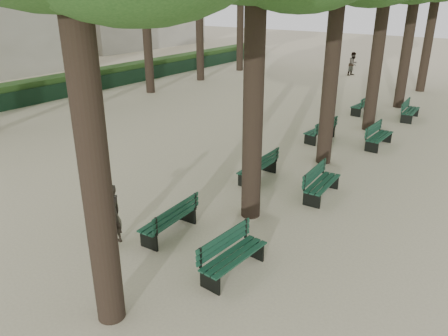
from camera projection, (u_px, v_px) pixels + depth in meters
The scene contains 15 objects.
ground at pixel (133, 246), 10.68m from camera, with size 120.00×120.00×0.00m, color #C6B996.
bench_left_0 at pixel (169, 225), 11.07m from camera, with size 0.67×1.83×0.92m.
bench_left_1 at pixel (258, 172), 14.36m from camera, with size 0.59×1.81×0.92m.
bench_left_2 at pixel (320, 134), 18.15m from camera, with size 0.76×1.85×0.92m.
bench_left_3 at pixel (363, 108), 22.17m from camera, with size 0.74×1.85×0.92m.
bench_right_0 at pixel (234, 263), 9.53m from camera, with size 0.70×1.84×0.92m.
bench_right_1 at pixel (322, 189), 13.12m from camera, with size 0.66×1.83×0.92m.
bench_right_2 at pixel (379, 140), 17.36m from camera, with size 0.64×1.82×0.92m.
bench_right_3 at pixel (410, 114), 21.08m from camera, with size 0.65×1.82×0.92m.
man_with_map at pixel (111, 215), 10.45m from camera, with size 0.61×0.65×1.60m.
pedestrian_a at pixel (353, 64), 32.10m from camera, with size 0.82×0.34×1.68m, color #262628.
pedestrian_d at pixel (332, 62), 33.33m from camera, with size 0.79×0.32×1.62m, color #262628.
fence at pixel (92, 85), 26.86m from camera, with size 0.08×42.00×0.90m, color black.
hedge at pixel (84, 81), 27.17m from camera, with size 1.20×42.00×1.20m, color #204217.
building_far at pixel (120, 13), 49.72m from camera, with size 12.00×16.00×7.00m, color #B7B2A3.
Camera 1 is at (7.11, -6.22, 5.77)m, focal length 35.00 mm.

